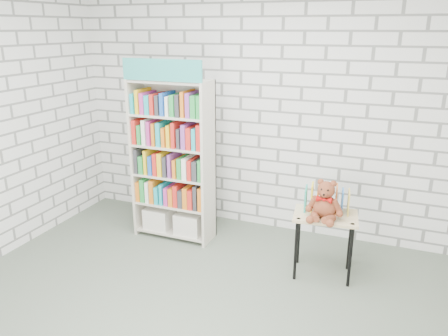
% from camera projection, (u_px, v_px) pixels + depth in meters
% --- Properties ---
extents(ground, '(4.50, 4.50, 0.00)m').
position_uv_depth(ground, '(184.00, 319.00, 3.61)').
color(ground, '#525D4E').
rests_on(ground, ground).
extents(room_shell, '(4.52, 4.02, 2.81)m').
position_uv_depth(room_shell, '(176.00, 105.00, 3.06)').
color(room_shell, silver).
rests_on(room_shell, ground).
extents(bookshelf, '(0.89, 0.35, 2.00)m').
position_uv_depth(bookshelf, '(173.00, 159.00, 4.81)').
color(bookshelf, beige).
rests_on(bookshelf, ground).
extents(display_table, '(0.63, 0.48, 0.63)m').
position_uv_depth(display_table, '(325.00, 223.00, 4.11)').
color(display_table, tan).
rests_on(display_table, ground).
extents(table_books, '(0.43, 0.23, 0.24)m').
position_uv_depth(table_books, '(327.00, 199.00, 4.13)').
color(table_books, teal).
rests_on(table_books, display_table).
extents(teddy_bear, '(0.34, 0.32, 0.37)m').
position_uv_depth(teddy_bear, '(325.00, 204.00, 3.96)').
color(teddy_bear, maroon).
rests_on(teddy_bear, display_table).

